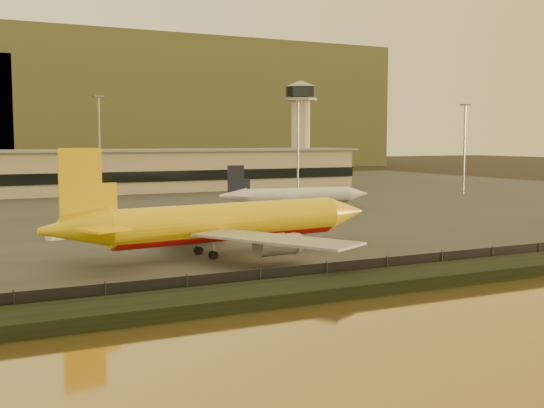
% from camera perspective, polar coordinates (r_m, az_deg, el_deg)
% --- Properties ---
extents(ground, '(900.00, 900.00, 0.00)m').
position_cam_1_polar(ground, '(88.88, 3.58, -4.80)').
color(ground, black).
rests_on(ground, ground).
extents(embankment, '(320.00, 7.00, 1.40)m').
position_cam_1_polar(embankment, '(74.79, 10.15, -6.28)').
color(embankment, black).
rests_on(embankment, ground).
extents(tarmac, '(320.00, 220.00, 0.20)m').
position_cam_1_polar(tarmac, '(176.93, -12.00, 0.23)').
color(tarmac, '#2D2D2D').
rests_on(tarmac, ground).
extents(perimeter_fence, '(300.00, 0.05, 2.20)m').
position_cam_1_polar(perimeter_fence, '(77.85, 8.39, -5.34)').
color(perimeter_fence, black).
rests_on(perimeter_fence, tarmac).
extents(terminal_building, '(202.00, 25.00, 12.60)m').
position_cam_1_polar(terminal_building, '(203.60, -18.15, 2.48)').
color(terminal_building, tan).
rests_on(terminal_building, tarmac).
extents(control_tower, '(11.20, 11.20, 35.50)m').
position_cam_1_polar(control_tower, '(236.04, 2.41, 6.85)').
color(control_tower, tan).
rests_on(control_tower, tarmac).
extents(apron_light_masts, '(152.20, 12.20, 25.40)m').
position_cam_1_polar(apron_light_masts, '(161.78, -5.14, 5.38)').
color(apron_light_masts, slate).
rests_on(apron_light_masts, tarmac).
extents(dhl_cargo_jet, '(48.74, 47.45, 14.55)m').
position_cam_1_polar(dhl_cargo_jet, '(91.93, -4.14, -1.60)').
color(dhl_cargo_jet, yellow).
rests_on(dhl_cargo_jet, tarmac).
extents(white_narrowbody_jet, '(34.83, 33.63, 10.02)m').
position_cam_1_polar(white_narrowbody_jet, '(151.43, 2.00, 0.66)').
color(white_narrowbody_jet, silver).
rests_on(white_narrowbody_jet, tarmac).
extents(gse_vehicle_yellow, '(4.93, 3.40, 2.03)m').
position_cam_1_polar(gse_vehicle_yellow, '(121.21, 3.65, -1.48)').
color(gse_vehicle_yellow, yellow).
rests_on(gse_vehicle_yellow, tarmac).
extents(gse_vehicle_white, '(4.10, 2.91, 1.69)m').
position_cam_1_polar(gse_vehicle_white, '(111.63, -17.41, -2.40)').
color(gse_vehicle_white, silver).
rests_on(gse_vehicle_white, tarmac).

